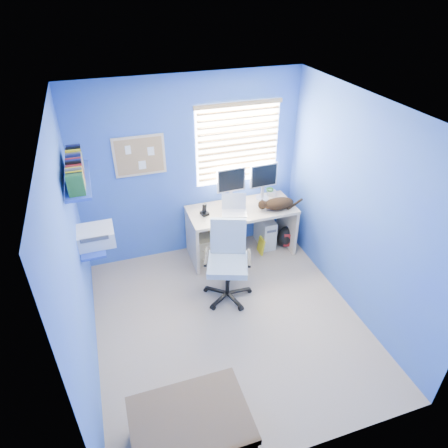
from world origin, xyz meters
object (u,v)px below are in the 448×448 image
object	(u,v)px
tower_pc	(265,231)
office_chair	(228,271)
laptop	(234,206)
cat	(279,204)
desk	(241,231)

from	to	relation	value
tower_pc	office_chair	size ratio (longest dim) A/B	0.45
laptop	tower_pc	xyz separation A→B (m)	(0.56, 0.18, -0.62)
laptop	tower_pc	size ratio (longest dim) A/B	0.73
cat	office_chair	distance (m)	1.21
laptop	cat	distance (m)	0.62
desk	cat	distance (m)	0.67
desk	laptop	xyz separation A→B (m)	(-0.14, -0.08, 0.48)
cat	office_chair	xyz separation A→B (m)	(-0.94, -0.63, -0.44)
desk	tower_pc	xyz separation A→B (m)	(0.42, 0.10, -0.14)
tower_pc	office_chair	xyz separation A→B (m)	(-0.88, -0.88, 0.15)
cat	tower_pc	xyz separation A→B (m)	(-0.06, 0.25, -0.59)
cat	office_chair	world-z (taller)	office_chair
desk	office_chair	distance (m)	0.91
tower_pc	desk	bearing A→B (deg)	-165.46
desk	office_chair	xyz separation A→B (m)	(-0.47, -0.78, 0.00)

